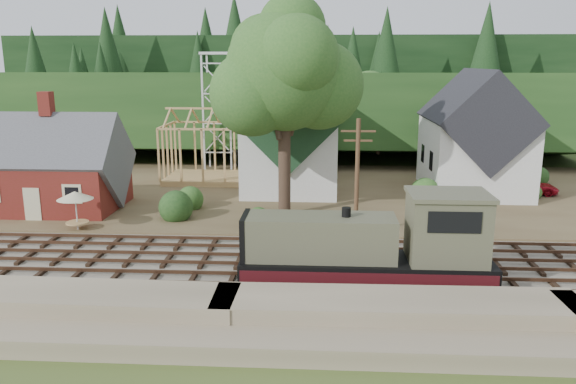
# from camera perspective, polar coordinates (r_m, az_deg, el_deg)

# --- Properties ---
(ground) EXTENTS (140.00, 140.00, 0.00)m
(ground) POSITION_cam_1_polar(r_m,az_deg,el_deg) (32.80, -5.01, -7.44)
(ground) COLOR #384C1E
(ground) RESTS_ON ground
(embankment) EXTENTS (64.00, 5.00, 1.60)m
(embankment) POSITION_cam_1_polar(r_m,az_deg,el_deg) (25.14, -7.87, -14.23)
(embankment) COLOR #7F7259
(embankment) RESTS_ON ground
(railroad_bed) EXTENTS (64.00, 11.00, 0.16)m
(railroad_bed) POSITION_cam_1_polar(r_m,az_deg,el_deg) (32.77, -5.02, -7.31)
(railroad_bed) COLOR #726B5B
(railroad_bed) RESTS_ON ground
(village_flat) EXTENTS (64.00, 26.00, 0.30)m
(village_flat) POSITION_cam_1_polar(r_m,az_deg,el_deg) (49.90, -2.06, -0.02)
(village_flat) COLOR brown
(village_flat) RESTS_ON ground
(hillside) EXTENTS (70.00, 28.96, 12.74)m
(hillside) POSITION_cam_1_polar(r_m,az_deg,el_deg) (73.42, -0.31, 4.12)
(hillside) COLOR #1E3F19
(hillside) RESTS_ON ground
(ridge) EXTENTS (80.00, 20.00, 12.00)m
(ridge) POSITION_cam_1_polar(r_m,az_deg,el_deg) (89.23, 0.35, 5.73)
(ridge) COLOR black
(ridge) RESTS_ON ground
(depot) EXTENTS (10.80, 7.41, 9.00)m
(depot) POSITION_cam_1_polar(r_m,az_deg,el_deg) (46.96, -22.78, 1.94)
(depot) COLOR #5E2015
(depot) RESTS_ON village_flat
(church) EXTENTS (8.40, 15.17, 13.00)m
(church) POSITION_cam_1_polar(r_m,az_deg,el_deg) (50.51, 0.34, 5.95)
(church) COLOR silver
(church) RESTS_ON village_flat
(farmhouse) EXTENTS (8.40, 10.80, 10.60)m
(farmhouse) POSITION_cam_1_polar(r_m,az_deg,el_deg) (51.58, 18.42, 5.07)
(farmhouse) COLOR silver
(farmhouse) RESTS_ON village_flat
(timber_frame) EXTENTS (8.20, 6.20, 6.99)m
(timber_frame) POSITION_cam_1_polar(r_m,az_deg,el_deg) (54.07, -8.05, 4.25)
(timber_frame) COLOR tan
(timber_frame) RESTS_ON village_flat
(lattice_tower) EXTENTS (3.20, 3.20, 12.12)m
(lattice_tower) POSITION_cam_1_polar(r_m,az_deg,el_deg) (59.34, -7.11, 11.62)
(lattice_tower) COLOR silver
(lattice_tower) RESTS_ON village_flat
(big_tree) EXTENTS (10.90, 8.40, 14.70)m
(big_tree) POSITION_cam_1_polar(r_m,az_deg,el_deg) (40.55, -0.13, 11.32)
(big_tree) COLOR #38281E
(big_tree) RESTS_ON village_flat
(telegraph_pole_near) EXTENTS (2.20, 0.28, 8.00)m
(telegraph_pole_near) POSITION_cam_1_polar(r_m,az_deg,el_deg) (36.38, 7.03, 1.53)
(telegraph_pole_near) COLOR #4C331E
(telegraph_pole_near) RESTS_ON ground
(locomotive) EXTENTS (12.60, 3.15, 5.02)m
(locomotive) POSITION_cam_1_polar(r_m,az_deg,el_deg) (29.04, 8.90, -5.69)
(locomotive) COLOR black
(locomotive) RESTS_ON railroad_bed
(car_blue) EXTENTS (2.26, 3.79, 1.21)m
(car_blue) POSITION_cam_1_polar(r_m,az_deg,el_deg) (45.00, -20.31, -1.32)
(car_blue) COLOR #5395B3
(car_blue) RESTS_ON village_flat
(car_green) EXTENTS (3.75, 2.41, 1.17)m
(car_green) POSITION_cam_1_polar(r_m,az_deg,el_deg) (51.79, -26.27, -0.07)
(car_green) COLOR #92B87F
(car_green) RESTS_ON village_flat
(car_red) EXTENTS (4.79, 3.00, 1.23)m
(car_red) POSITION_cam_1_polar(r_m,az_deg,el_deg) (52.94, 23.47, 0.50)
(car_red) COLOR #B10E1C
(car_red) RESTS_ON village_flat
(patio_set) EXTENTS (2.39, 2.39, 2.67)m
(patio_set) POSITION_cam_1_polar(r_m,az_deg,el_deg) (40.48, -20.81, -0.48)
(patio_set) COLOR silver
(patio_set) RESTS_ON village_flat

